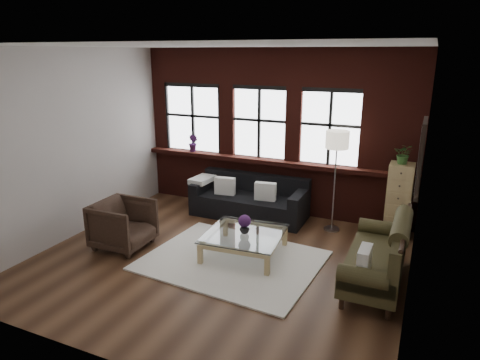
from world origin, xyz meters
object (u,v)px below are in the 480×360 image
at_px(coffee_table, 244,244).
at_px(floor_lamp, 335,178).
at_px(drawer_chest, 399,201).
at_px(vintage_settee, 376,251).
at_px(dark_sofa, 249,197).
at_px(armchair, 123,224).
at_px(vase, 244,228).

xyz_separation_m(coffee_table, floor_lamp, (1.05, 1.59, 0.80)).
bearing_deg(drawer_chest, vintage_settee, -94.24).
height_order(dark_sofa, floor_lamp, floor_lamp).
relative_size(vintage_settee, armchair, 2.15).
bearing_deg(vase, drawer_chest, 39.85).
relative_size(dark_sofa, drawer_chest, 1.70).
bearing_deg(armchair, floor_lamp, -55.96).
distance_m(vintage_settee, coffee_table, 2.02).
height_order(vintage_settee, vase, vintage_settee).
bearing_deg(coffee_table, vintage_settee, -1.50).
xyz_separation_m(vintage_settee, drawer_chest, (0.14, 1.83, 0.16)).
height_order(armchair, drawer_chest, drawer_chest).
xyz_separation_m(armchair, vase, (1.95, 0.52, 0.07)).
distance_m(dark_sofa, armchair, 2.51).
distance_m(armchair, vase, 2.02).
distance_m(vintage_settee, floor_lamp, 1.96).
height_order(dark_sofa, armchair, dark_sofa).
bearing_deg(vintage_settee, armchair, -173.27).
bearing_deg(drawer_chest, floor_lamp, -170.11).
xyz_separation_m(vase, floor_lamp, (1.05, 1.59, 0.52)).
height_order(dark_sofa, vintage_settee, vintage_settee).
bearing_deg(floor_lamp, armchair, -144.94).
bearing_deg(dark_sofa, vintage_settee, -32.49).
height_order(coffee_table, floor_lamp, floor_lamp).
distance_m(drawer_chest, floor_lamp, 1.15).
bearing_deg(coffee_table, floor_lamp, 56.59).
xyz_separation_m(dark_sofa, drawer_chest, (2.72, 0.18, 0.25)).
height_order(vase, drawer_chest, drawer_chest).
height_order(drawer_chest, floor_lamp, floor_lamp).
bearing_deg(floor_lamp, vase, -123.41).
height_order(armchair, floor_lamp, floor_lamp).
xyz_separation_m(vintage_settee, vase, (-1.99, 0.05, -0.03)).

